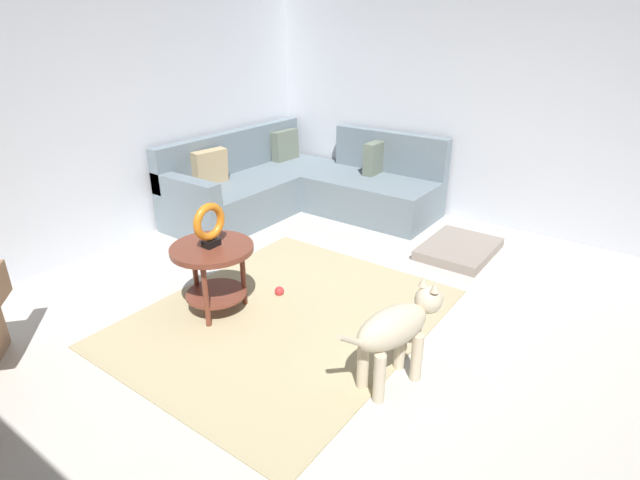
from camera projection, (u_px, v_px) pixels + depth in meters
name	position (u px, v px, depth m)	size (l,w,h in m)	color
ground_plane	(354.00, 369.00, 3.22)	(6.00, 6.00, 0.10)	beige
wall_back	(67.00, 107.00, 4.23)	(6.00, 0.12, 2.70)	silver
wall_right	(519.00, 96.00, 4.83)	(0.12, 6.00, 2.70)	silver
area_rug	(286.00, 317.00, 3.68)	(2.30, 1.90, 0.01)	tan
sectional_couch	(299.00, 187.00, 5.63)	(2.20, 2.25, 0.88)	slate
side_table	(213.00, 261.00, 3.60)	(0.60, 0.60, 0.54)	brown
torus_sculpture	(209.00, 224.00, 3.48)	(0.28, 0.08, 0.33)	black
dog_bed_mat	(459.00, 249.00, 4.69)	(0.80, 0.60, 0.09)	gray
dog	(398.00, 328.00, 2.89)	(0.83, 0.36, 0.63)	beige
dog_toy_ball	(279.00, 291.00, 3.97)	(0.08, 0.08, 0.08)	red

